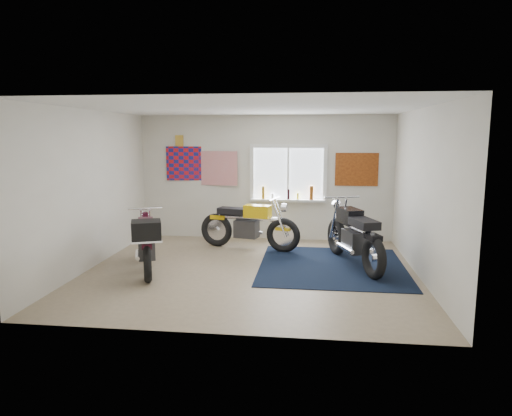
# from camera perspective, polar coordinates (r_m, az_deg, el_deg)

# --- Properties ---
(ground) EXTENTS (5.50, 5.50, 0.00)m
(ground) POSITION_cam_1_polar(r_m,az_deg,el_deg) (7.77, -0.70, -7.87)
(ground) COLOR #9E896B
(ground) RESTS_ON ground
(room_shell) EXTENTS (5.50, 5.50, 5.50)m
(room_shell) POSITION_cam_1_polar(r_m,az_deg,el_deg) (7.46, -0.73, 4.27)
(room_shell) COLOR white
(room_shell) RESTS_ON ground
(navy_rug) EXTENTS (2.51, 2.61, 0.01)m
(navy_rug) POSITION_cam_1_polar(r_m,az_deg,el_deg) (8.15, 9.46, -7.15)
(navy_rug) COLOR black
(navy_rug) RESTS_ON ground
(window_assembly) EXTENTS (1.66, 0.17, 1.26)m
(window_assembly) POSITION_cam_1_polar(r_m,az_deg,el_deg) (9.89, 4.03, 3.85)
(window_assembly) COLOR white
(window_assembly) RESTS_ON room_shell
(oil_bottles) EXTENTS (1.12, 0.09, 0.30)m
(oil_bottles) POSITION_cam_1_polar(r_m,az_deg,el_deg) (9.86, 4.47, 1.83)
(oil_bottles) COLOR #895F13
(oil_bottles) RESTS_ON window_assembly
(flag_display) EXTENTS (1.60, 0.10, 1.17)m
(flag_display) POSITION_cam_1_polar(r_m,az_deg,el_deg) (10.26, -9.56, 8.30)
(flag_display) COLOR red
(flag_display) RESTS_ON room_shell
(triumph_poster) EXTENTS (0.90, 0.03, 0.70)m
(triumph_poster) POSITION_cam_1_polar(r_m,az_deg,el_deg) (9.93, 12.47, 4.72)
(triumph_poster) COLOR #A54C14
(triumph_poster) RESTS_ON room_shell
(yellow_triumph) EXTENTS (2.10, 0.75, 1.07)m
(yellow_triumph) POSITION_cam_1_polar(r_m,az_deg,el_deg) (9.14, -0.94, -2.26)
(yellow_triumph) COLOR black
(yellow_triumph) RESTS_ON ground
(black_chrome_bike) EXTENTS (0.95, 2.19, 1.16)m
(black_chrome_bike) POSITION_cam_1_polar(r_m,az_deg,el_deg) (8.15, 12.13, -3.57)
(black_chrome_bike) COLOR black
(black_chrome_bike) RESTS_ON navy_rug
(maroon_tourer) EXTENTS (1.01, 1.93, 1.00)m
(maroon_tourer) POSITION_cam_1_polar(r_m,az_deg,el_deg) (7.76, -13.54, -4.17)
(maroon_tourer) COLOR black
(maroon_tourer) RESTS_ON ground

